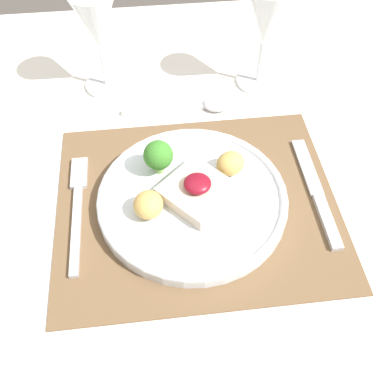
{
  "coord_description": "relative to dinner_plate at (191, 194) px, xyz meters",
  "views": [
    {
      "loc": [
        -0.05,
        -0.39,
        1.29
      ],
      "look_at": [
        -0.01,
        0.0,
        0.79
      ],
      "focal_mm": 42.0,
      "sensor_mm": 36.0,
      "label": 1
    }
  ],
  "objects": [
    {
      "name": "fork",
      "position": [
        -0.16,
        0.01,
        -0.01
      ],
      "size": [
        0.02,
        0.21,
        0.01
      ],
      "rotation": [
        0.0,
        0.0,
        0.01
      ],
      "color": "#B2B2B7",
      "rests_on": "placemat"
    },
    {
      "name": "spoon",
      "position": [
        0.04,
        0.2,
        -0.01
      ],
      "size": [
        0.19,
        0.04,
        0.01
      ],
      "rotation": [
        0.0,
        0.0,
        0.05
      ],
      "color": "#B2B2B7",
      "rests_on": "dining_table"
    },
    {
      "name": "dinner_plate",
      "position": [
        0.0,
        0.0,
        0.0
      ],
      "size": [
        0.27,
        0.27,
        0.07
      ],
      "color": "silver",
      "rests_on": "placemat"
    },
    {
      "name": "ground_plane",
      "position": [
        0.01,
        -0.01,
        -0.79
      ],
      "size": [
        8.0,
        8.0,
        0.0
      ],
      "primitive_type": "plane",
      "color": "#4C4742"
    },
    {
      "name": "knife",
      "position": [
        0.18,
        -0.02,
        -0.01
      ],
      "size": [
        0.02,
        0.21,
        0.01
      ],
      "rotation": [
        0.0,
        0.0,
        0.04
      ],
      "color": "#B2B2B7",
      "rests_on": "placemat"
    },
    {
      "name": "wine_glass_far",
      "position": [
        -0.12,
        0.28,
        0.1
      ],
      "size": [
        0.08,
        0.08,
        0.18
      ],
      "color": "white",
      "rests_on": "dining_table"
    },
    {
      "name": "wine_glass_near",
      "position": [
        0.15,
        0.26,
        0.1
      ],
      "size": [
        0.08,
        0.08,
        0.18
      ],
      "color": "white",
      "rests_on": "dining_table"
    },
    {
      "name": "placemat",
      "position": [
        0.01,
        -0.01,
        -0.02
      ],
      "size": [
        0.4,
        0.34,
        0.0
      ],
      "primitive_type": "cube",
      "color": "brown",
      "rests_on": "dining_table"
    },
    {
      "name": "dining_table",
      "position": [
        0.01,
        -0.01,
        -0.12
      ],
      "size": [
        1.12,
        1.12,
        0.77
      ],
      "color": "white",
      "rests_on": "ground_plane"
    }
  ]
}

